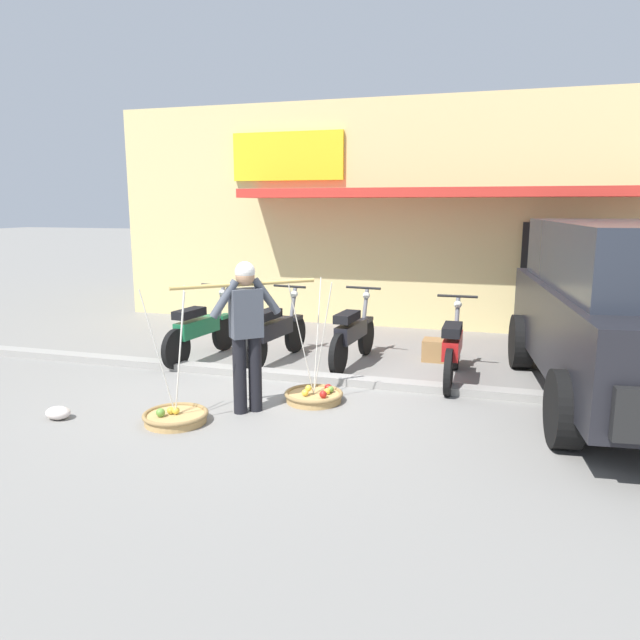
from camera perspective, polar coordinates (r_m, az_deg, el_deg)
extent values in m
plane|color=gray|center=(7.36, -3.80, -7.23)|extent=(90.00, 90.00, 0.00)
cube|color=gray|center=(7.97, -2.04, -5.39)|extent=(20.00, 0.24, 0.10)
cylinder|color=black|center=(6.70, -7.68, -5.30)|extent=(0.15, 0.15, 0.86)
cylinder|color=black|center=(6.75, -6.23, -5.13)|extent=(0.15, 0.15, 0.86)
cube|color=#474C56|center=(6.56, -7.09, 0.66)|extent=(0.39, 0.38, 0.54)
sphere|color=tan|center=(6.50, -7.18, 4.18)|extent=(0.21, 0.21, 0.21)
sphere|color=silver|center=(6.50, -7.19, 4.61)|extent=(0.22, 0.22, 0.22)
cylinder|color=#474C56|center=(6.47, -9.14, 1.98)|extent=(0.31, 0.29, 0.43)
cylinder|color=#474C56|center=(6.62, -5.16, 2.27)|extent=(0.31, 0.29, 0.43)
cylinder|color=tan|center=(6.52, -7.16, 3.43)|extent=(1.24, 1.13, 0.04)
cylinder|color=tan|center=(6.64, -13.64, -9.15)|extent=(0.65, 0.65, 0.09)
torus|color=olive|center=(6.63, -13.66, -8.74)|extent=(0.70, 0.70, 0.05)
sphere|color=yellow|center=(6.62, -13.63, -8.42)|extent=(0.08, 0.08, 0.08)
sphere|color=#649B3B|center=(6.58, -15.01, -8.55)|extent=(0.10, 0.10, 0.10)
sphere|color=gold|center=(6.64, -14.09, -8.40)|extent=(0.08, 0.08, 0.08)
cylinder|color=silver|center=(6.56, -13.26, -2.77)|extent=(0.01, 0.31, 1.36)
cylinder|color=silver|center=(6.44, -15.26, -3.13)|extent=(0.27, 0.16, 1.36)
cylinder|color=silver|center=(6.31, -13.25, -3.32)|extent=(0.27, 0.16, 1.36)
cylinder|color=tan|center=(7.13, -0.60, -7.44)|extent=(0.65, 0.65, 0.09)
torus|color=olive|center=(7.11, -0.61, -7.05)|extent=(0.70, 0.70, 0.05)
sphere|color=yellow|center=(7.03, -1.43, -6.98)|extent=(0.08, 0.08, 0.08)
sphere|color=red|center=(6.96, 0.30, -7.13)|extent=(0.09, 0.09, 0.09)
sphere|color=yellow|center=(7.09, 0.69, -6.83)|extent=(0.08, 0.08, 0.08)
sphere|color=#669D3C|center=(7.16, 1.01, -6.65)|extent=(0.08, 0.08, 0.08)
sphere|color=red|center=(7.19, 0.80, -6.51)|extent=(0.09, 0.09, 0.09)
sphere|color=yellow|center=(7.04, -1.11, -6.55)|extent=(0.08, 0.08, 0.08)
cylinder|color=silver|center=(7.07, -0.25, -1.48)|extent=(0.01, 0.31, 1.36)
cylinder|color=silver|center=(6.90, -1.83, -1.80)|extent=(0.27, 0.16, 1.36)
cylinder|color=silver|center=(6.82, 0.24, -1.94)|extent=(0.27, 0.16, 1.36)
cylinder|color=black|center=(9.65, -9.14, -1.17)|extent=(0.15, 0.59, 0.58)
cylinder|color=black|center=(8.66, -13.59, -2.73)|extent=(0.15, 0.59, 0.58)
cube|color=#19663D|center=(9.60, -9.19, 0.36)|extent=(0.17, 0.30, 0.06)
cube|color=#19663D|center=(9.02, -11.66, -0.67)|extent=(0.31, 0.92, 0.24)
cube|color=black|center=(8.83, -12.39, 0.64)|extent=(0.29, 0.58, 0.12)
cylinder|color=slate|center=(9.49, -9.54, 1.02)|extent=(0.10, 0.30, 0.76)
cylinder|color=black|center=(9.37, -9.88, 3.29)|extent=(0.54, 0.10, 0.04)
sphere|color=silver|center=(9.52, -9.32, 2.58)|extent=(0.11, 0.11, 0.11)
cylinder|color=black|center=(9.41, -2.38, -1.35)|extent=(0.16, 0.59, 0.58)
cylinder|color=black|center=(8.35, -6.24, -2.99)|extent=(0.16, 0.59, 0.58)
cube|color=black|center=(9.36, -2.39, 0.21)|extent=(0.18, 0.30, 0.06)
cube|color=black|center=(8.74, -4.53, -0.85)|extent=(0.32, 0.92, 0.24)
cube|color=black|center=(8.54, -5.14, 0.50)|extent=(0.30, 0.58, 0.12)
cylinder|color=slate|center=(9.25, -2.68, 0.89)|extent=(0.10, 0.30, 0.76)
cylinder|color=black|center=(9.11, -2.93, 3.23)|extent=(0.54, 0.11, 0.04)
sphere|color=silver|center=(9.28, -2.46, 2.49)|extent=(0.11, 0.11, 0.11)
cylinder|color=black|center=(9.27, 4.44, -1.55)|extent=(0.13, 0.58, 0.58)
cylinder|color=black|center=(8.13, 1.78, -3.31)|extent=(0.13, 0.58, 0.58)
cube|color=black|center=(9.22, 4.46, 0.03)|extent=(0.17, 0.29, 0.06)
cube|color=black|center=(8.56, 2.99, -1.08)|extent=(0.28, 0.91, 0.24)
cube|color=black|center=(8.35, 2.61, 0.29)|extent=(0.27, 0.58, 0.12)
cylinder|color=slate|center=(9.10, 4.28, 0.72)|extent=(0.09, 0.30, 0.76)
cylinder|color=black|center=(8.97, 4.16, 3.09)|extent=(0.54, 0.09, 0.04)
sphere|color=silver|center=(9.14, 4.46, 2.34)|extent=(0.11, 0.11, 0.11)
cylinder|color=black|center=(8.65, 12.87, -2.71)|extent=(0.08, 0.58, 0.58)
cylinder|color=black|center=(7.46, 12.19, -4.88)|extent=(0.08, 0.58, 0.58)
cube|color=red|center=(8.60, 12.95, -1.02)|extent=(0.14, 0.28, 0.06)
cube|color=red|center=(7.90, 12.57, -2.35)|extent=(0.20, 0.90, 0.24)
cube|color=black|center=(7.68, 12.54, -0.90)|extent=(0.22, 0.56, 0.12)
cylinder|color=slate|center=(8.47, 12.94, -0.30)|extent=(0.06, 0.30, 0.76)
cylinder|color=black|center=(8.33, 13.01, 2.23)|extent=(0.54, 0.04, 0.04)
sphere|color=silver|center=(8.51, 13.04, 1.45)|extent=(0.11, 0.11, 0.11)
cube|color=black|center=(7.68, 27.39, -1.04)|extent=(2.39, 4.88, 0.96)
cube|color=#282D38|center=(7.71, 27.64, 5.45)|extent=(2.09, 3.83, 0.76)
cylinder|color=black|center=(6.20, 22.34, -7.88)|extent=(0.34, 0.78, 0.76)
cylinder|color=black|center=(8.97, 18.67, -1.95)|extent=(0.34, 0.78, 0.76)
cube|color=#DBC684|center=(13.61, 12.56, 9.89)|extent=(13.00, 5.00, 4.20)
cube|color=red|center=(10.62, 11.40, 11.86)|extent=(7.15, 1.00, 0.16)
cube|color=yellow|center=(11.74, -3.13, 15.37)|extent=(2.20, 0.08, 0.90)
cube|color=black|center=(11.16, 21.37, 3.55)|extent=(1.10, 0.06, 2.00)
ellipsoid|color=silver|center=(7.15, -23.77, -8.13)|extent=(0.28, 0.22, 0.14)
cube|color=olive|center=(9.08, 11.19, -2.85)|extent=(0.44, 0.36, 0.32)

